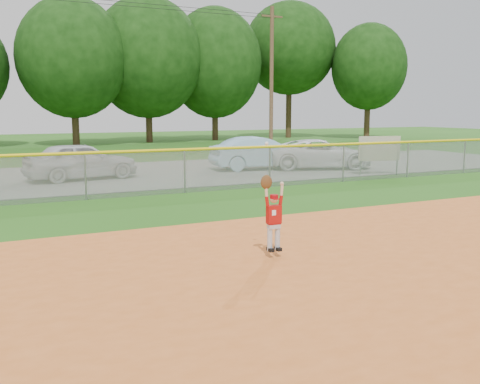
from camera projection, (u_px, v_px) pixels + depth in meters
name	position (u px, v px, depth m)	size (l,w,h in m)	color
ground	(375.00, 271.00, 9.57)	(120.00, 120.00, 0.00)	#225613
parking_strip	(139.00, 174.00, 23.82)	(44.00, 10.00, 0.03)	slate
car_white_a	(81.00, 161.00, 21.73)	(1.80, 4.47, 1.52)	silver
car_blue	(260.00, 153.00, 25.46)	(1.63, 4.67, 1.54)	#93C0DC
car_white_b	(320.00, 154.00, 25.76)	(2.33, 5.05, 1.40)	white
sponsor_sign	(379.00, 150.00, 23.21)	(1.88, 0.53, 1.71)	gray
outfield_fence	(185.00, 168.00, 18.34)	(40.06, 0.10, 1.55)	gray
power_lines	(126.00, 75.00, 28.88)	(19.40, 0.24, 9.00)	#4C3823
tree_line	(76.00, 50.00, 42.60)	(62.37, 13.00, 14.43)	#422D1C
ballplayer	(273.00, 213.00, 10.19)	(0.49, 0.21, 2.10)	silver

